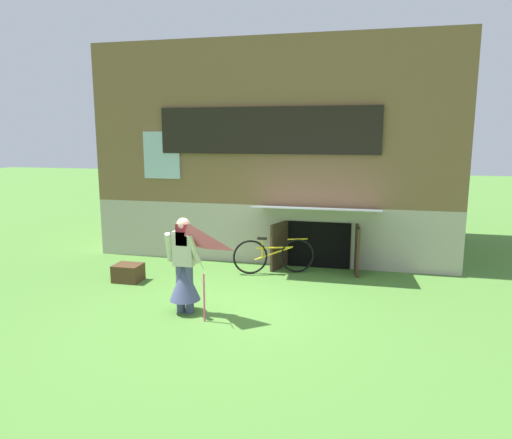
% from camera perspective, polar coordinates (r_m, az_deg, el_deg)
% --- Properties ---
extents(ground_plane, '(60.00, 60.00, 0.00)m').
position_cam_1_polar(ground_plane, '(8.29, -3.12, -10.83)').
color(ground_plane, '#4C7F33').
extents(log_house, '(8.52, 5.89, 5.10)m').
position_cam_1_polar(log_house, '(13.00, 3.57, 8.33)').
color(log_house, '#ADA393').
rests_on(log_house, ground_plane).
extents(person, '(0.61, 0.52, 1.63)m').
position_cam_1_polar(person, '(8.03, -8.67, -6.45)').
color(person, '#474C75').
rests_on(person, ground_plane).
extents(kite, '(0.88, 0.83, 1.56)m').
position_cam_1_polar(kite, '(7.35, -8.14, -3.20)').
color(kite, '#E54C7F').
rests_on(kite, ground_plane).
extents(bicycle_yellow, '(1.69, 0.63, 0.81)m').
position_cam_1_polar(bicycle_yellow, '(10.23, 2.16, -4.40)').
color(bicycle_yellow, black).
rests_on(bicycle_yellow, ground_plane).
extents(wooden_crate, '(0.54, 0.46, 0.35)m').
position_cam_1_polar(wooden_crate, '(10.10, -15.21, -6.24)').
color(wooden_crate, '#4C331E').
rests_on(wooden_crate, ground_plane).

